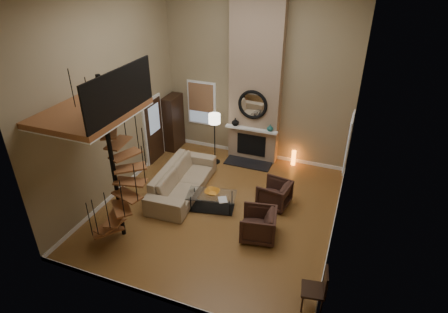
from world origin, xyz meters
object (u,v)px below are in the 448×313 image
at_px(armchair_far, 261,225).
at_px(side_chair, 318,288).
at_px(sofa, 182,180).
at_px(armchair_near, 277,195).
at_px(floor_lamp, 214,123).
at_px(coffee_table, 212,200).
at_px(hutch, 173,122).
at_px(accent_lamp, 294,158).

relative_size(armchair_far, side_chair, 0.88).
distance_m(sofa, side_chair, 5.00).
height_order(armchair_near, armchair_far, armchair_far).
height_order(armchair_far, floor_lamp, floor_lamp).
xyz_separation_m(sofa, coffee_table, (1.10, -0.45, -0.11)).
bearing_deg(hutch, armchair_near, -26.40).
bearing_deg(accent_lamp, coffee_table, -116.44).
bearing_deg(floor_lamp, hutch, 164.52).
bearing_deg(coffee_table, side_chair, -35.22).
relative_size(sofa, armchair_near, 3.49).
bearing_deg(armchair_far, accent_lamp, 169.44).
distance_m(coffee_table, side_chair, 3.84).
bearing_deg(accent_lamp, floor_lamp, -162.39).
bearing_deg(armchair_near, coffee_table, -56.36).
bearing_deg(accent_lamp, hutch, -175.94).
bearing_deg(hutch, floor_lamp, -15.48).
bearing_deg(accent_lamp, armchair_near, -89.13).
relative_size(accent_lamp, side_chair, 0.52).
relative_size(sofa, side_chair, 2.92).
distance_m(hutch, coffee_table, 3.90).
xyz_separation_m(hutch, side_chair, (5.73, -5.04, -0.42)).
bearing_deg(sofa, hutch, 28.61).
xyz_separation_m(sofa, floor_lamp, (0.22, 1.90, 1.02)).
bearing_deg(coffee_table, sofa, 157.62).
bearing_deg(sofa, side_chair, -125.79).
xyz_separation_m(armchair_far, floor_lamp, (-2.43, 2.97, 1.06)).
distance_m(hutch, accent_lamp, 4.22).
xyz_separation_m(armchair_near, floor_lamp, (-2.46, 1.60, 1.06)).
distance_m(sofa, accent_lamp, 3.77).
xyz_separation_m(coffee_table, floor_lamp, (-0.87, 2.35, 1.13)).
bearing_deg(armchair_near, sofa, -75.29).
bearing_deg(armchair_near, hutch, -108.13).
distance_m(sofa, coffee_table, 1.19).
height_order(armchair_far, side_chair, side_chair).
relative_size(sofa, armchair_far, 3.31).
xyz_separation_m(sofa, armchair_far, (2.66, -1.07, -0.04)).
bearing_deg(floor_lamp, side_chair, -48.73).
bearing_deg(armchair_far, sofa, -122.61).
xyz_separation_m(armchair_far, coffee_table, (-1.56, 0.62, -0.07)).
relative_size(coffee_table, floor_lamp, 0.82).
bearing_deg(coffee_table, floor_lamp, 110.35).
relative_size(armchair_near, floor_lamp, 0.47).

